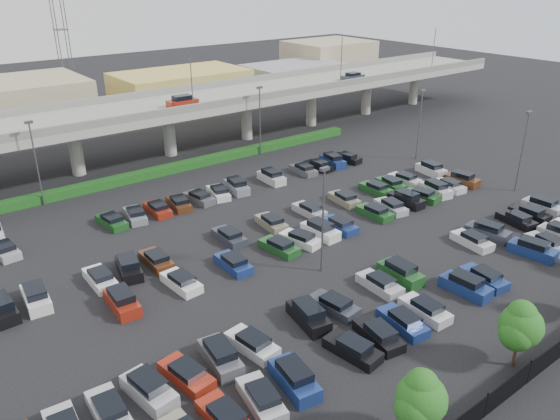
# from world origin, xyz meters

# --- Properties ---
(ground) EXTENTS (280.00, 280.00, 0.00)m
(ground) POSITION_xyz_m (0.00, 0.00, 0.00)
(ground) COLOR black
(overpass) EXTENTS (150.00, 13.00, 15.80)m
(overpass) POSITION_xyz_m (-0.25, 31.96, 6.97)
(overpass) COLOR gray
(overpass) RESTS_ON ground
(hedge) EXTENTS (66.00, 1.60, 1.10)m
(hedge) POSITION_xyz_m (0.00, 25.00, 0.55)
(hedge) COLOR #123E13
(hedge) RESTS_ON ground
(fence) EXTENTS (70.00, 0.10, 2.00)m
(fence) POSITION_xyz_m (-0.05, -28.00, 0.90)
(fence) COLOR black
(fence) RESTS_ON ground
(tree_row) EXTENTS (65.07, 3.66, 5.94)m
(tree_row) POSITION_xyz_m (0.70, -26.53, 3.52)
(tree_row) COLOR #332316
(tree_row) RESTS_ON ground
(parked_cars) EXTENTS (63.00, 41.66, 1.67)m
(parked_cars) POSITION_xyz_m (-0.17, -4.36, 0.62)
(parked_cars) COLOR #4F5156
(parked_cars) RESTS_ON ground
(light_poles) EXTENTS (66.90, 48.38, 10.30)m
(light_poles) POSITION_xyz_m (-4.13, 2.00, 6.24)
(light_poles) COLOR #4B4B50
(light_poles) RESTS_ON ground
(distant_buildings) EXTENTS (138.00, 24.00, 9.00)m
(distant_buildings) POSITION_xyz_m (12.38, 61.81, 3.74)
(distant_buildings) COLOR gray
(distant_buildings) RESTS_ON ground
(comm_tower) EXTENTS (2.40, 2.40, 30.00)m
(comm_tower) POSITION_xyz_m (4.00, 74.00, 15.61)
(comm_tower) COLOR #4B4B50
(comm_tower) RESTS_ON ground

